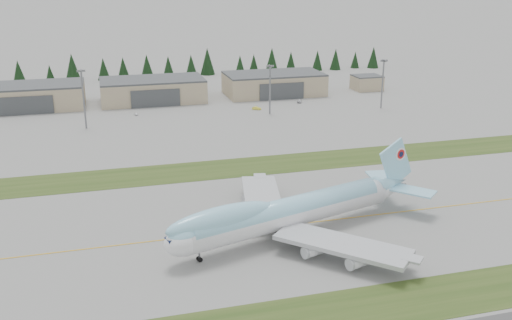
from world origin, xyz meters
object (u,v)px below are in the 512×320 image
object	(u,v)px
hangar_center	(153,90)
service_vehicle_a	(136,115)
hangar_left	(29,96)
hangar_right	(274,84)
boeing_747_freighter	(289,212)
service_vehicle_b	(257,110)
service_vehicle_c	(299,103)

from	to	relation	value
hangar_center	service_vehicle_a	bearing A→B (deg)	-110.60
hangar_left	hangar_right	bearing A→B (deg)	0.00
boeing_747_freighter	hangar_right	bearing A→B (deg)	57.57
hangar_center	service_vehicle_b	size ratio (longest dim) A/B	11.91
hangar_right	service_vehicle_a	size ratio (longest dim) A/B	15.82
hangar_left	hangar_center	size ratio (longest dim) A/B	1.00
service_vehicle_c	hangar_right	bearing A→B (deg)	126.27
boeing_747_freighter	service_vehicle_a	world-z (taller)	boeing_747_freighter
service_vehicle_a	boeing_747_freighter	bearing A→B (deg)	-88.04
boeing_747_freighter	service_vehicle_a	bearing A→B (deg)	84.72
hangar_center	service_vehicle_a	world-z (taller)	hangar_center
boeing_747_freighter	hangar_right	world-z (taller)	boeing_747_freighter
hangar_right	service_vehicle_b	bearing A→B (deg)	-119.75
hangar_right	hangar_left	bearing A→B (deg)	180.00
service_vehicle_b	service_vehicle_c	distance (m)	24.84
hangar_left	service_vehicle_b	bearing A→B (deg)	-17.14
service_vehicle_b	service_vehicle_c	size ratio (longest dim) A/B	0.85
boeing_747_freighter	hangar_left	world-z (taller)	boeing_747_freighter
service_vehicle_c	boeing_747_freighter	bearing A→B (deg)	-89.94
service_vehicle_b	service_vehicle_c	world-z (taller)	service_vehicle_c
hangar_center	service_vehicle_a	distance (m)	28.72
hangar_left	hangar_center	bearing A→B (deg)	0.00
service_vehicle_a	hangar_left	bearing A→B (deg)	140.27
hangar_center	hangar_right	bearing A→B (deg)	0.00
hangar_center	service_vehicle_b	world-z (taller)	hangar_center
hangar_right	service_vehicle_b	xyz separation A→B (m)	(-17.23, -30.15, -5.39)
hangar_right	service_vehicle_a	bearing A→B (deg)	-159.31
hangar_center	service_vehicle_b	xyz separation A→B (m)	(42.77, -30.15, -5.39)
hangar_center	service_vehicle_a	xyz separation A→B (m)	(-9.93, -26.41, -5.39)
boeing_747_freighter	hangar_center	size ratio (longest dim) A/B	1.47
boeing_747_freighter	service_vehicle_a	distance (m)	131.84
hangar_center	service_vehicle_c	world-z (taller)	hangar_center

